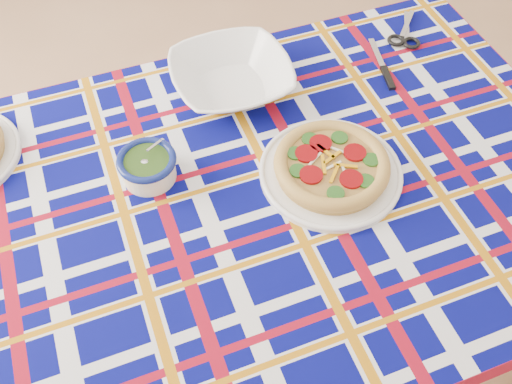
# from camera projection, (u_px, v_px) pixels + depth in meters

# --- Properties ---
(floor) EXTENTS (4.00, 4.00, 0.00)m
(floor) POSITION_uv_depth(u_px,v_px,m) (162.00, 201.00, 2.23)
(floor) COLOR #9F7352
(floor) RESTS_ON ground
(dining_table) EXTENTS (1.92, 1.60, 0.77)m
(dining_table) POSITION_uv_depth(u_px,v_px,m) (242.00, 219.00, 1.33)
(dining_table) COLOR brown
(dining_table) RESTS_ON floor
(tablecloth) EXTENTS (1.96, 1.65, 0.11)m
(tablecloth) POSITION_uv_depth(u_px,v_px,m) (242.00, 213.00, 1.31)
(tablecloth) COLOR #050760
(tablecloth) RESTS_ON dining_table
(main_focaccia_plate) EXTENTS (0.45, 0.45, 0.07)m
(main_focaccia_plate) POSITION_uv_depth(u_px,v_px,m) (332.00, 165.00, 1.29)
(main_focaccia_plate) COLOR #A87D3B
(main_focaccia_plate) RESTS_ON tablecloth
(pesto_bowl) EXTENTS (0.18, 0.18, 0.08)m
(pesto_bowl) POSITION_uv_depth(u_px,v_px,m) (148.00, 165.00, 1.28)
(pesto_bowl) COLOR #1B350E
(pesto_bowl) RESTS_ON tablecloth
(serving_bowl) EXTENTS (0.40, 0.40, 0.07)m
(serving_bowl) POSITION_uv_depth(u_px,v_px,m) (231.00, 77.00, 1.46)
(serving_bowl) COLOR white
(serving_bowl) RESTS_ON tablecloth
(table_knife) EXTENTS (0.06, 0.22, 0.01)m
(table_knife) POSITION_uv_depth(u_px,v_px,m) (378.00, 54.00, 1.56)
(table_knife) COLOR silver
(table_knife) RESTS_ON tablecloth
(kitchen_scissors) EXTENTS (0.14, 0.22, 0.02)m
(kitchen_scissors) POSITION_uv_depth(u_px,v_px,m) (407.00, 24.00, 1.64)
(kitchen_scissors) COLOR silver
(kitchen_scissors) RESTS_ON tablecloth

